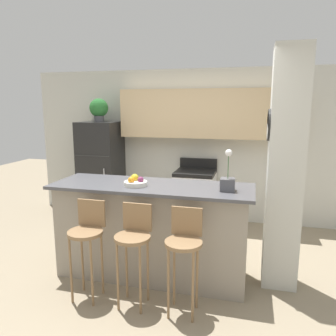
{
  "coord_description": "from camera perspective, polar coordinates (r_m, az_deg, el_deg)",
  "views": [
    {
      "loc": [
        1.07,
        -3.38,
        1.95
      ],
      "look_at": [
        0.0,
        0.73,
        1.14
      ],
      "focal_mm": 35.0,
      "sensor_mm": 36.0,
      "label": 1
    }
  ],
  "objects": [
    {
      "name": "bar_stool_mid",
      "position": [
        3.26,
        -5.97,
        -12.28
      ],
      "size": [
        0.35,
        0.35,
        1.01
      ],
      "color": "olive",
      "rests_on": "ground_plane"
    },
    {
      "name": "ground_plane",
      "position": [
        4.05,
        -2.75,
        -18.01
      ],
      "size": [
        14.0,
        14.0,
        0.0
      ],
      "primitive_type": "plane",
      "color": "gray"
    },
    {
      "name": "bar_stool_left",
      "position": [
        3.45,
        -13.9,
        -11.17
      ],
      "size": [
        0.35,
        0.35,
        1.01
      ],
      "color": "olive",
      "rests_on": "ground_plane"
    },
    {
      "name": "potted_plant_on_fridge",
      "position": [
        5.72,
        -11.95,
        10.05
      ],
      "size": [
        0.31,
        0.31,
        0.39
      ],
      "color": "#4C4C51",
      "rests_on": "refrigerator"
    },
    {
      "name": "pillar_right",
      "position": [
        3.63,
        19.71,
        -0.45
      ],
      "size": [
        0.38,
        0.33,
        2.55
      ],
      "color": "silver",
      "rests_on": "ground_plane"
    },
    {
      "name": "wall_back",
      "position": [
        5.52,
        4.7,
        6.3
      ],
      "size": [
        5.6,
        0.38,
        2.55
      ],
      "color": "silver",
      "rests_on": "ground_plane"
    },
    {
      "name": "fruit_bowl",
      "position": [
        3.61,
        -5.69,
        -2.48
      ],
      "size": [
        0.26,
        0.26,
        0.12
      ],
      "color": "silver",
      "rests_on": "counter_bar"
    },
    {
      "name": "counter_bar",
      "position": [
        3.81,
        -2.83,
        -10.8
      ],
      "size": [
        2.25,
        0.75,
        1.08
      ],
      "color": "gray",
      "rests_on": "ground_plane"
    },
    {
      "name": "stove_range",
      "position": [
        5.43,
        4.72,
        -5.14
      ],
      "size": [
        0.63,
        0.63,
        1.07
      ],
      "color": "white",
      "rests_on": "ground_plane"
    },
    {
      "name": "orchid_vase",
      "position": [
        3.42,
        10.36,
        -2.25
      ],
      "size": [
        0.15,
        0.15,
        0.43
      ],
      "color": "#4C4C51",
      "rests_on": "counter_bar"
    },
    {
      "name": "bar_stool_right",
      "position": [
        3.13,
        2.85,
        -13.23
      ],
      "size": [
        0.35,
        0.35,
        1.01
      ],
      "color": "olive",
      "rests_on": "ground_plane"
    },
    {
      "name": "refrigerator",
      "position": [
        5.83,
        -11.54,
        -0.38
      ],
      "size": [
        0.65,
        0.66,
        1.68
      ],
      "color": "black",
      "rests_on": "ground_plane"
    }
  ]
}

